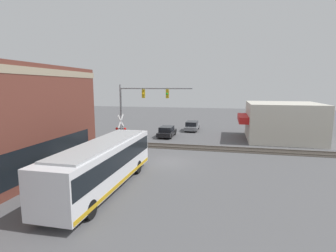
{
  "coord_description": "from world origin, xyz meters",
  "views": [
    {
      "loc": [
        -21.91,
        -4.92,
        6.63
      ],
      "look_at": [
        3.98,
        0.95,
        2.62
      ],
      "focal_mm": 28.0,
      "sensor_mm": 36.0,
      "label": 1
    }
  ],
  "objects": [
    {
      "name": "pedestrian_at_crossing",
      "position": [
        3.72,
        5.0,
        0.85
      ],
      "size": [
        0.34,
        0.34,
        1.67
      ],
      "color": "#2D3351",
      "rests_on": "ground"
    },
    {
      "name": "shop_building",
      "position": [
        12.67,
        -11.6,
        2.32
      ],
      "size": [
        8.41,
        9.51,
        4.63
      ],
      "color": "beige",
      "rests_on": "ground"
    },
    {
      "name": "city_bus",
      "position": [
        -6.88,
        2.8,
        1.71
      ],
      "size": [
        11.21,
        2.59,
        3.1
      ],
      "color": "silver",
      "rests_on": "ground"
    },
    {
      "name": "crossing_signal",
      "position": [
        3.08,
        5.74,
        2.3
      ],
      "size": [
        1.41,
        1.18,
        3.81
      ],
      "color": "gray",
      "rests_on": "ground"
    },
    {
      "name": "ground_plane",
      "position": [
        0.0,
        0.0,
        0.0
      ],
      "size": [
        120.0,
        120.0,
        0.0
      ],
      "primitive_type": "plane",
      "color": "#565659"
    },
    {
      "name": "parked_car_grey",
      "position": [
        17.23,
        0.2,
        0.67
      ],
      "size": [
        4.8,
        1.82,
        1.42
      ],
      "color": "slate",
      "rests_on": "ground"
    },
    {
      "name": "parked_car_black",
      "position": [
        11.46,
        2.8,
        0.66
      ],
      "size": [
        4.32,
        1.82,
        1.41
      ],
      "color": "black",
      "rests_on": "ground"
    },
    {
      "name": "traffic_signal_gantry",
      "position": [
        4.23,
        4.01,
        5.0
      ],
      "size": [
        0.42,
        7.77,
        6.85
      ],
      "color": "gray",
      "rests_on": "ground"
    },
    {
      "name": "rail_track_near",
      "position": [
        6.0,
        0.0,
        0.03
      ],
      "size": [
        2.6,
        60.0,
        0.15
      ],
      "color": "#332D28",
      "rests_on": "ground"
    }
  ]
}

